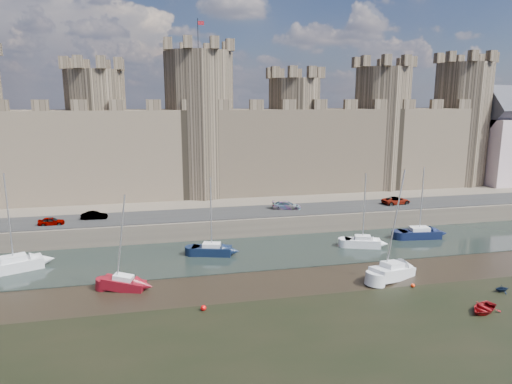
# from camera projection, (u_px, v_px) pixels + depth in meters

# --- Properties ---
(ground) EXTENTS (160.00, 160.00, 0.00)m
(ground) POSITION_uv_depth(u_px,v_px,m) (243.00, 375.00, 30.76)
(ground) COLOR black
(ground) RESTS_ON ground
(water_channel) EXTENTS (160.00, 12.00, 0.08)m
(water_channel) POSITION_uv_depth(u_px,v_px,m) (205.00, 256.00, 53.72)
(water_channel) COLOR black
(water_channel) RESTS_ON ground
(quay) EXTENTS (160.00, 60.00, 2.50)m
(quay) POSITION_uv_depth(u_px,v_px,m) (186.00, 188.00, 87.93)
(quay) COLOR #4C443A
(quay) RESTS_ON ground
(road) EXTENTS (160.00, 7.00, 0.10)m
(road) POSITION_uv_depth(u_px,v_px,m) (197.00, 215.00, 62.78)
(road) COLOR black
(road) RESTS_ON quay
(castle) EXTENTS (108.50, 11.00, 29.00)m
(castle) POSITION_uv_depth(u_px,v_px,m) (184.00, 140.00, 74.21)
(castle) COLOR #42382B
(castle) RESTS_ON quay
(car_0) EXTENTS (3.14, 1.27, 1.07)m
(car_0) POSITION_uv_depth(u_px,v_px,m) (51.00, 221.00, 57.58)
(car_0) COLOR gray
(car_0) RESTS_ON quay
(car_1) EXTENTS (3.41, 1.38, 1.10)m
(car_1) POSITION_uv_depth(u_px,v_px,m) (94.00, 216.00, 60.34)
(car_1) COLOR gray
(car_1) RESTS_ON quay
(car_2) EXTENTS (4.44, 2.71, 1.20)m
(car_2) POSITION_uv_depth(u_px,v_px,m) (286.00, 205.00, 65.85)
(car_2) COLOR gray
(car_2) RESTS_ON quay
(car_3) EXTENTS (4.52, 2.47, 1.20)m
(car_3) POSITION_uv_depth(u_px,v_px,m) (396.00, 201.00, 68.87)
(car_3) COLOR gray
(car_3) RESTS_ON quay
(sailboat_0) EXTENTS (6.09, 4.22, 10.62)m
(sailboat_0) POSITION_uv_depth(u_px,v_px,m) (14.00, 264.00, 48.94)
(sailboat_0) COLOR silver
(sailboat_0) RESTS_ON ground
(sailboat_1) EXTENTS (4.94, 2.99, 9.28)m
(sailboat_1) POSITION_uv_depth(u_px,v_px,m) (212.00, 249.00, 53.87)
(sailboat_1) COLOR black
(sailboat_1) RESTS_ON ground
(sailboat_2) EXTENTS (4.62, 3.00, 9.30)m
(sailboat_2) POSITION_uv_depth(u_px,v_px,m) (363.00, 242.00, 56.77)
(sailboat_2) COLOR white
(sailboat_2) RESTS_ON ground
(sailboat_3) EXTENTS (5.60, 2.66, 9.49)m
(sailboat_3) POSITION_uv_depth(u_px,v_px,m) (419.00, 233.00, 60.44)
(sailboat_3) COLOR black
(sailboat_3) RESTS_ON ground
(sailboat_4) EXTENTS (4.34, 2.73, 9.48)m
(sailboat_4) POSITION_uv_depth(u_px,v_px,m) (124.00, 283.00, 44.27)
(sailboat_4) COLOR maroon
(sailboat_4) RESTS_ON ground
(sailboat_5) EXTENTS (5.67, 4.09, 11.42)m
(sailboat_5) POSITION_uv_depth(u_px,v_px,m) (392.00, 271.00, 46.95)
(sailboat_5) COLOR silver
(sailboat_5) RESTS_ON ground
(dinghy_4) EXTENTS (3.82, 3.47, 0.65)m
(dinghy_4) POSITION_uv_depth(u_px,v_px,m) (484.00, 309.00, 39.70)
(dinghy_4) COLOR maroon
(dinghy_4) RESTS_ON ground
(dinghy_7) EXTENTS (1.46, 1.28, 0.73)m
(dinghy_7) POSITION_uv_depth(u_px,v_px,m) (502.00, 289.00, 43.76)
(dinghy_7) COLOR black
(dinghy_7) RESTS_ON ground
(buoy_1) EXTENTS (0.49, 0.49, 0.49)m
(buoy_1) POSITION_uv_depth(u_px,v_px,m) (203.00, 308.00, 39.99)
(buoy_1) COLOR red
(buoy_1) RESTS_ON ground
(buoy_3) EXTENTS (0.40, 0.40, 0.40)m
(buoy_3) POSITION_uv_depth(u_px,v_px,m) (413.00, 285.00, 44.89)
(buoy_3) COLOR #FF310B
(buoy_3) RESTS_ON ground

